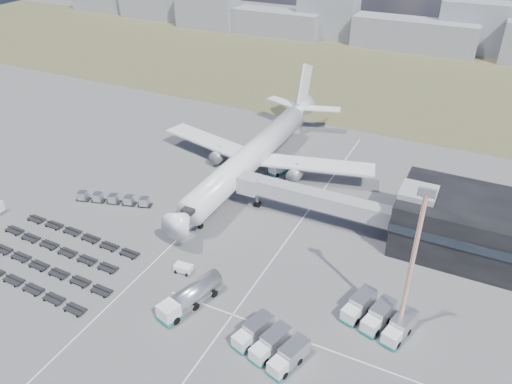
% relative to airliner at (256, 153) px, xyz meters
% --- Properties ---
extents(ground, '(420.00, 420.00, 0.00)m').
position_rel_airliner_xyz_m(ground, '(0.00, -32.38, -5.29)').
color(ground, '#565659').
rests_on(ground, ground).
extents(grass_strip, '(420.00, 90.00, 0.01)m').
position_rel_airliner_xyz_m(grass_strip, '(0.00, 77.62, -5.29)').
color(grass_strip, brown).
rests_on(grass_strip, ground).
extents(lane_markings, '(47.12, 110.00, 0.01)m').
position_rel_airliner_xyz_m(lane_markings, '(9.77, -29.38, -5.29)').
color(lane_markings, silver).
rests_on(lane_markings, ground).
extents(terminal, '(30.40, 16.40, 11.00)m').
position_rel_airliner_xyz_m(terminal, '(47.77, -8.41, -0.04)').
color(terminal, black).
rests_on(terminal, ground).
extents(jet_bridge, '(30.30, 3.80, 7.05)m').
position_rel_airliner_xyz_m(jet_bridge, '(15.90, -11.95, -0.24)').
color(jet_bridge, '#939399').
rests_on(jet_bridge, ground).
extents(airliner, '(51.59, 64.53, 17.62)m').
position_rel_airliner_xyz_m(airliner, '(0.00, 0.00, 0.00)').
color(airliner, white).
rests_on(airliner, ground).
extents(skyline, '(300.55, 27.03, 18.78)m').
position_rel_airliner_xyz_m(skyline, '(-4.80, 118.71, 2.37)').
color(skyline, gray).
rests_on(skyline, ground).
extents(fuel_tanker, '(5.79, 11.56, 3.63)m').
position_rel_airliner_xyz_m(fuel_tanker, '(9.30, -41.37, -3.48)').
color(fuel_tanker, white).
rests_on(fuel_tanker, ground).
extents(pushback_tug, '(3.14, 1.95, 1.38)m').
position_rel_airliner_xyz_m(pushback_tug, '(4.00, -35.33, -4.60)').
color(pushback_tug, white).
rests_on(pushback_tug, ground).
extents(catering_truck, '(4.03, 6.28, 2.68)m').
position_rel_airliner_xyz_m(catering_truck, '(4.63, 3.26, -3.92)').
color(catering_truck, white).
rests_on(catering_truck, ground).
extents(service_trucks_near, '(10.36, 8.91, 2.68)m').
position_rel_airliner_xyz_m(service_trucks_near, '(23.96, -44.12, -3.83)').
color(service_trucks_near, white).
rests_on(service_trucks_near, ground).
extents(service_trucks_far, '(10.46, 8.91, 2.74)m').
position_rel_airliner_xyz_m(service_trucks_far, '(35.93, -32.54, -3.80)').
color(service_trucks_far, white).
rests_on(service_trucks_far, ground).
extents(uld_row, '(15.81, 6.01, 1.75)m').
position_rel_airliner_xyz_m(uld_row, '(-20.41, -23.69, -4.24)').
color(uld_row, black).
rests_on(uld_row, ground).
extents(baggage_dollies, '(32.05, 16.89, 0.82)m').
position_rel_airliner_xyz_m(baggage_dollies, '(-19.23, -42.81, -4.88)').
color(baggage_dollies, black).
rests_on(baggage_dollies, ground).
extents(floodlight_mast, '(2.22, 1.83, 23.70)m').
position_rel_airliner_xyz_m(floodlight_mast, '(38.93, -32.17, 6.59)').
color(floodlight_mast, '#C73F1F').
rests_on(floodlight_mast, ground).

